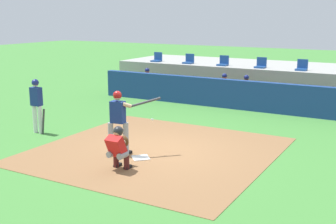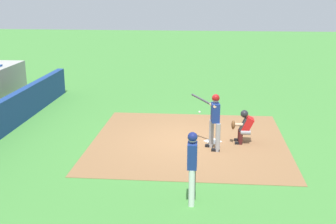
# 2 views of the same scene
# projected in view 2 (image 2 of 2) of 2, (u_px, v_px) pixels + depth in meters

# --- Properties ---
(ground_plane) EXTENTS (80.00, 80.00, 0.00)m
(ground_plane) POSITION_uv_depth(u_px,v_px,m) (189.00, 141.00, 14.46)
(ground_plane) COLOR #428438
(dirt_infield) EXTENTS (6.40, 6.40, 0.01)m
(dirt_infield) POSITION_uv_depth(u_px,v_px,m) (189.00, 141.00, 14.46)
(dirt_infield) COLOR olive
(dirt_infield) RESTS_ON ground
(home_plate) EXTENTS (0.62, 0.62, 0.02)m
(home_plate) POSITION_uv_depth(u_px,v_px,m) (213.00, 141.00, 14.39)
(home_plate) COLOR white
(home_plate) RESTS_ON dirt_infield
(batter_at_plate) EXTENTS (1.18, 0.96, 1.80)m
(batter_at_plate) POSITION_uv_depth(u_px,v_px,m) (214.00, 118.00, 13.46)
(batter_at_plate) COLOR #99999E
(batter_at_plate) RESTS_ON ground
(catcher_crouched) EXTENTS (0.48, 1.81, 1.13)m
(catcher_crouched) POSITION_uv_depth(u_px,v_px,m) (244.00, 125.00, 14.14)
(catcher_crouched) COLOR gray
(catcher_crouched) RESTS_ON ground
(on_deck_batter) EXTENTS (0.58, 0.23, 1.79)m
(on_deck_batter) POSITION_uv_depth(u_px,v_px,m) (192.00, 163.00, 10.00)
(on_deck_batter) COLOR silver
(on_deck_batter) RESTS_ON ground
(dugout_wall) EXTENTS (13.00, 0.30, 1.20)m
(dugout_wall) POSITION_uv_depth(u_px,v_px,m) (0.00, 119.00, 14.86)
(dugout_wall) COLOR navy
(dugout_wall) RESTS_ON ground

